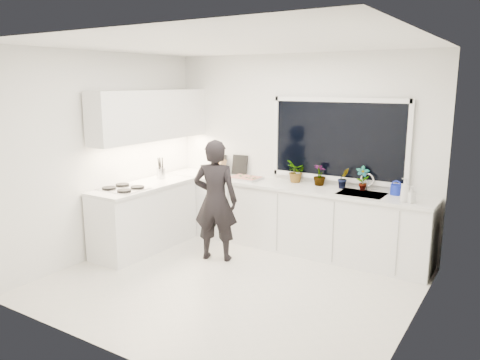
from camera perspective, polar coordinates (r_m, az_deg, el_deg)
The scene contains 25 objects.
floor at distance 5.61m, azimuth -1.19°, elevation -12.53°, with size 4.00×3.50×0.02m, color beige.
wall_back at distance 6.72m, azimuth 7.08°, elevation 3.56°, with size 4.00×0.02×2.70m, color white.
wall_left at distance 6.52m, azimuth -16.18°, elevation 2.93°, with size 0.02×3.50×2.70m, color white.
wall_right at distance 4.44m, azimuth 20.92°, elevation -1.36°, with size 0.02×3.50×2.70m, color white.
ceiling at distance 5.13m, azimuth -1.32°, elevation 16.36°, with size 4.00×3.50×0.02m, color white.
window at distance 6.43m, azimuth 11.84°, elevation 4.83°, with size 1.80×0.02×1.00m, color black.
base_cabinets_back at distance 6.64m, azimuth 5.73°, elevation -4.55°, with size 3.92×0.58×0.88m, color white.
base_cabinets_left at distance 6.70m, azimuth -11.55°, elevation -4.57°, with size 0.58×1.60×0.88m, color white.
countertop_back at distance 6.52m, azimuth 5.77°, elevation -0.69°, with size 3.94×0.62×0.04m, color silver.
countertop_left at distance 6.59m, azimuth -11.72°, elevation -0.73°, with size 0.62×1.60×0.04m, color silver.
upper_cabinets at distance 6.79m, azimuth -10.73°, elevation 7.78°, with size 0.34×2.10×0.70m, color white.
sink at distance 6.15m, azimuth 14.59°, elevation -2.05°, with size 0.58×0.42×0.14m, color silver.
faucet at distance 6.30m, azimuth 15.23°, elevation -0.26°, with size 0.03×0.03×0.22m, color silver.
stovetop at distance 6.36m, azimuth -14.04°, elevation -0.98°, with size 0.56×0.48×0.03m, color black.
person at distance 6.09m, azimuth -3.01°, elevation -2.51°, with size 0.58×0.38×1.60m, color black.
pizza_tray at distance 6.81m, azimuth 0.66°, elevation 0.22°, with size 0.45×0.33×0.03m, color silver.
pizza at distance 6.81m, azimuth 0.66°, elevation 0.36°, with size 0.41×0.29×0.01m, color #AA3716.
watering_can at distance 6.18m, azimuth 18.48°, elevation -1.13°, with size 0.14×0.14×0.13m, color #1223AA.
paper_towel_roll at distance 7.29m, azimuth -3.62°, elevation 1.88°, with size 0.11×0.11×0.26m, color white.
knife_block at distance 7.23m, azimuth -2.36°, elevation 1.65°, with size 0.13×0.10×0.22m, color olive.
utensil_crock at distance 6.94m, azimuth -9.60°, elevation 0.82°, with size 0.13×0.13×0.16m, color #A8A8AC.
picture_frame_large at distance 7.36m, azimuth -2.50°, elevation 2.06°, with size 0.22×0.02×0.28m, color black.
picture_frame_small at distance 7.15m, azimuth -0.03°, elevation 1.87°, with size 0.25×0.02×0.30m, color black.
herb_plants at distance 6.49m, azimuth 9.21°, elevation 0.74°, with size 1.23×0.37×0.32m.
soap_bottles at distance 5.82m, azimuth 19.70°, elevation -1.32°, with size 0.21×0.16×0.29m.
Camera 1 is at (2.83, -4.26, 2.30)m, focal length 35.00 mm.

